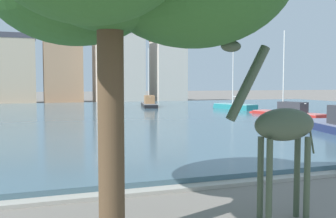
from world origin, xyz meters
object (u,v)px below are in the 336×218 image
(giraffe_statue, at_px, (280,128))
(sailboat_red, at_px, (284,113))
(sailboat_black, at_px, (149,104))
(sailboat_teal, at_px, (232,107))

(giraffe_statue, xyz_separation_m, sailboat_red, (16.64, 22.74, -1.71))
(sailboat_black, distance_m, sailboat_teal, 10.65)
(sailboat_teal, bearing_deg, sailboat_black, 138.51)
(giraffe_statue, height_order, sailboat_black, sailboat_black)
(sailboat_teal, height_order, sailboat_red, sailboat_teal)
(giraffe_statue, bearing_deg, sailboat_teal, 63.09)
(sailboat_black, xyz_separation_m, sailboat_red, (8.29, -16.49, -0.07))
(giraffe_statue, distance_m, sailboat_red, 28.23)
(giraffe_statue, relative_size, sailboat_red, 0.51)
(sailboat_red, bearing_deg, sailboat_teal, 91.89)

